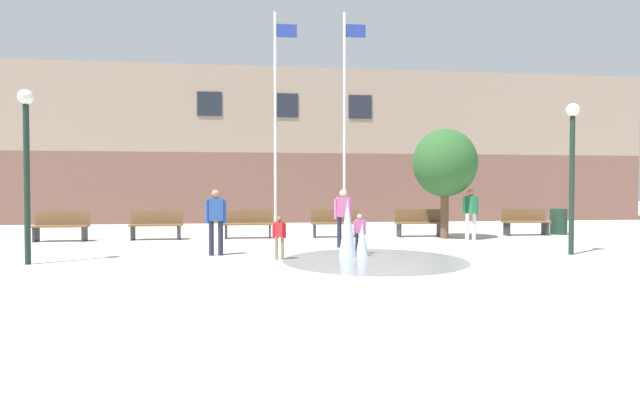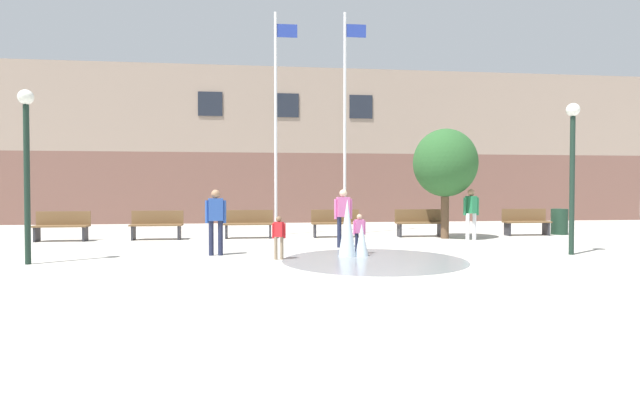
% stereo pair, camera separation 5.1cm
% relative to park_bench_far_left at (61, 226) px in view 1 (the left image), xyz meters
% --- Properties ---
extents(ground_plane, '(100.00, 100.00, 0.00)m').
position_rel_park_bench_far_left_xyz_m(ground_plane, '(7.26, -9.89, -0.48)').
color(ground_plane, '#B2ADA3').
extents(library_building, '(36.00, 6.05, 7.27)m').
position_rel_park_bench_far_left_xyz_m(library_building, '(7.26, 10.26, 3.16)').
color(library_building, brown).
rests_on(library_building, ground).
extents(splash_fountain, '(4.15, 4.15, 1.37)m').
position_rel_park_bench_far_left_xyz_m(splash_fountain, '(8.30, -4.59, -0.05)').
color(splash_fountain, gray).
rests_on(splash_fountain, ground).
extents(park_bench_far_left, '(1.60, 0.44, 0.91)m').
position_rel_park_bench_far_left_xyz_m(park_bench_far_left, '(0.00, 0.00, 0.00)').
color(park_bench_far_left, '#28282D').
rests_on(park_bench_far_left, ground).
extents(park_bench_left_of_flagpoles, '(1.60, 0.44, 0.91)m').
position_rel_park_bench_far_left_xyz_m(park_bench_left_of_flagpoles, '(2.79, 0.15, 0.00)').
color(park_bench_left_of_flagpoles, '#28282D').
rests_on(park_bench_left_of_flagpoles, ground).
extents(park_bench_center, '(1.60, 0.44, 0.91)m').
position_rel_park_bench_far_left_xyz_m(park_bench_center, '(5.65, 0.27, 0.00)').
color(park_bench_center, '#28282D').
rests_on(park_bench_center, ground).
extents(park_bench_under_right_flagpole, '(1.60, 0.44, 0.91)m').
position_rel_park_bench_far_left_xyz_m(park_bench_under_right_flagpole, '(8.51, 0.26, 0.00)').
color(park_bench_under_right_flagpole, '#28282D').
rests_on(park_bench_under_right_flagpole, ground).
extents(park_bench_near_trashcan, '(1.60, 0.44, 0.91)m').
position_rel_park_bench_far_left_xyz_m(park_bench_near_trashcan, '(11.32, 0.14, 0.00)').
color(park_bench_near_trashcan, '#28282D').
rests_on(park_bench_near_trashcan, ground).
extents(park_bench_far_right, '(1.60, 0.44, 0.91)m').
position_rel_park_bench_far_left_xyz_m(park_bench_far_right, '(15.10, 0.12, 0.00)').
color(park_bench_far_right, '#28282D').
rests_on(park_bench_far_right, ground).
extents(teen_by_trashcan, '(0.50, 0.38, 1.59)m').
position_rel_park_bench_far_left_xyz_m(teen_by_trashcan, '(12.56, -1.18, 0.45)').
color(teen_by_trashcan, silver).
rests_on(teen_by_trashcan, ground).
extents(child_running, '(0.31, 0.15, 0.99)m').
position_rel_park_bench_far_left_xyz_m(child_running, '(8.45, -4.04, 0.10)').
color(child_running, '#1E233D').
rests_on(child_running, ground).
extents(adult_in_red, '(0.50, 0.23, 1.59)m').
position_rel_park_bench_far_left_xyz_m(adult_in_red, '(8.29, -2.59, 0.45)').
color(adult_in_red, '#1E233D').
rests_on(adult_in_red, ground).
extents(adult_watching, '(0.50, 0.25, 1.59)m').
position_rel_park_bench_far_left_xyz_m(adult_watching, '(4.97, -3.83, 0.45)').
color(adult_watching, '#1E233D').
rests_on(adult_watching, ground).
extents(child_with_pink_shirt, '(0.31, 0.21, 0.99)m').
position_rel_park_bench_far_left_xyz_m(child_with_pink_shirt, '(6.46, -4.70, 0.10)').
color(child_with_pink_shirt, '#89755B').
rests_on(child_with_pink_shirt, ground).
extents(flagpole_left, '(0.80, 0.10, 7.68)m').
position_rel_park_bench_far_left_xyz_m(flagpole_left, '(6.60, 1.28, 3.60)').
color(flagpole_left, silver).
rests_on(flagpole_left, ground).
extents(flagpole_right, '(0.80, 0.10, 7.76)m').
position_rel_park_bench_far_left_xyz_m(flagpole_right, '(9.02, 1.28, 3.65)').
color(flagpole_right, silver).
rests_on(flagpole_right, ground).
extents(lamp_post_left_lane, '(0.32, 0.32, 3.71)m').
position_rel_park_bench_far_left_xyz_m(lamp_post_left_lane, '(1.11, -4.78, 1.96)').
color(lamp_post_left_lane, '#192D23').
rests_on(lamp_post_left_lane, ground).
extents(lamp_post_right_lane, '(0.32, 0.32, 3.69)m').
position_rel_park_bench_far_left_xyz_m(lamp_post_right_lane, '(13.58, -4.71, 1.95)').
color(lamp_post_right_lane, '#192D23').
rests_on(lamp_post_right_lane, ground).
extents(trash_can, '(0.56, 0.56, 0.90)m').
position_rel_park_bench_far_left_xyz_m(trash_can, '(16.45, 0.30, -0.03)').
color(trash_can, '#193323').
rests_on(trash_can, ground).
extents(street_tree_near_building, '(2.06, 2.06, 3.53)m').
position_rel_park_bench_far_left_xyz_m(street_tree_near_building, '(11.95, -0.58, 1.94)').
color(street_tree_near_building, brown).
rests_on(street_tree_near_building, ground).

